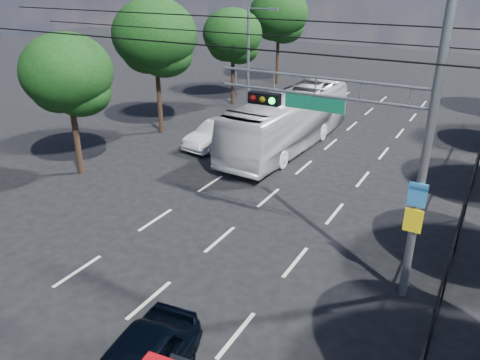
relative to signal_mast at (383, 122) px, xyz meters
The scene contains 11 objects.
lane_markings 9.56m from the signal_mast, 131.33° to the left, with size 6.12×38.00×0.01m.
signal_mast is the anchor object (origin of this frame).
streetlight_left 18.24m from the signal_mast, 129.66° to the left, with size 2.09×0.22×7.08m.
utility_wires 5.71m from the signal_mast, behind, with size 22.00×5.04×0.74m.
fence_right 6.37m from the signal_mast, 61.03° to the left, with size 0.06×34.03×2.00m.
tree_left_b 14.62m from the signal_mast, behind, with size 4.08×4.08×6.63m.
tree_left_c 17.57m from the signal_mast, 149.06° to the left, with size 4.80×4.80×7.80m.
tree_left_d 22.48m from the signal_mast, 130.73° to the left, with size 4.20×4.20×6.83m.
tree_left_e 29.12m from the signal_mast, 120.71° to the left, with size 4.92×4.92×7.99m.
white_bus 13.14m from the signal_mast, 125.06° to the left, with size 2.62×11.20×3.12m, color silver.
white_van 14.50m from the signal_mast, 141.52° to the left, with size 1.51×4.32×1.42m, color silver.
Camera 1 is at (7.93, -4.49, 8.91)m, focal length 35.00 mm.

